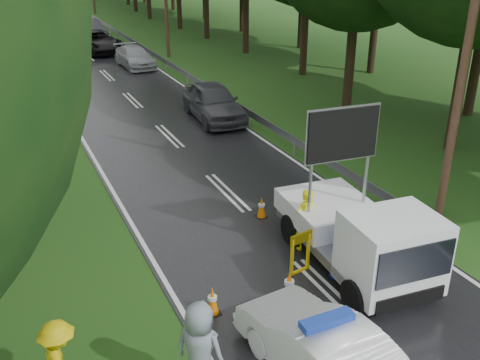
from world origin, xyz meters
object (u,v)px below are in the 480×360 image
queue_car_second (135,57)px  queue_car_fourth (90,29)px  work_truck (362,236)px  queue_car_first (213,102)px  barrier (332,231)px  officer (305,220)px  police_sedan (324,354)px  civilian (346,247)px  queue_car_third (98,42)px

queue_car_second → queue_car_fourth: queue_car_fourth is taller
work_truck → queue_car_first: bearing=88.1°
barrier → queue_car_fourth: (0.84, 36.44, -0.08)m
queue_car_first → queue_car_fourth: queue_car_first is taller
officer → work_truck: bearing=98.2°
barrier → police_sedan: bearing=-136.1°
barrier → queue_car_first: (1.79, 12.16, -0.03)m
queue_car_first → queue_car_fourth: size_ratio=1.04×
queue_car_fourth → civilian: bearing=-98.7°
officer → queue_car_second: (1.74, 23.69, -0.23)m
queue_car_first → queue_car_second: queue_car_first is taller
barrier → queue_car_fourth: bearing=78.2°
barrier → civilian: civilian is taller
police_sedan → queue_car_first: 16.20m
barrier → officer: size_ratio=1.54×
police_sedan → barrier: size_ratio=1.59×
officer → queue_car_first: officer is taller
civilian → queue_car_fourth: size_ratio=0.36×
work_truck → officer: size_ratio=2.87×
police_sedan → queue_car_fourth: queue_car_fourth is taller
officer → queue_car_fourth: 35.71m
queue_car_third → civilian: bearing=-97.9°
civilian → queue_car_second: civilian is taller
officer → queue_car_second: size_ratio=0.40×
officer → civilian: size_ratio=1.06×
police_sedan → queue_car_third: size_ratio=0.78×
officer → queue_car_third: bearing=-105.7°
queue_car_first → queue_car_fourth: 24.29m
work_truck → civilian: size_ratio=3.03×
queue_car_third → queue_car_fourth: (0.58, 6.00, 0.00)m
civilian → officer: bearing=91.5°
barrier → queue_car_third: size_ratio=0.49×
queue_car_first → queue_car_second: 12.28m
barrier → queue_car_third: bearing=79.0°
queue_car_fourth → barrier: bearing=-98.6°
civilian → barrier: bearing=74.9°
civilian → queue_car_first: 13.06m
barrier → queue_car_second: queue_car_second is taller
barrier → officer: bearing=103.8°
barrier → queue_car_second: bearing=76.2°
civilian → queue_car_third: bearing=82.0°
queue_car_second → police_sedan: bearing=-100.8°
civilian → queue_car_third: 31.20m
barrier → queue_car_fourth: queue_car_fourth is taller
civilian → queue_car_second: size_ratio=0.37×
officer → queue_car_fourth: size_ratio=0.38×
work_truck → queue_car_third: bearing=94.8°
queue_car_first → civilian: bearing=-94.1°
officer → queue_car_third: size_ratio=0.32×
queue_car_second → queue_car_third: queue_car_third is taller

